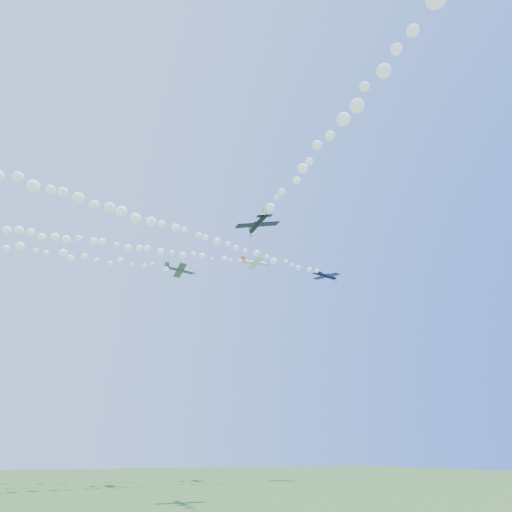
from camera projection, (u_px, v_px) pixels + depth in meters
name	position (u px, v px, depth m)	size (l,w,h in m)	color
ground	(233.00, 488.00, 77.16)	(260.00, 260.00, 0.00)	#305921
plane_white	(255.00, 263.00, 112.81)	(7.83, 8.31, 2.26)	white
smoke_trail_white	(92.00, 241.00, 100.81)	(75.96, 11.59, 3.25)	white
plane_navy	(326.00, 276.00, 112.97)	(8.02, 8.46, 2.33)	#0C0D37
smoke_trail_navy	(168.00, 226.00, 88.00)	(85.44, 19.14, 3.11)	white
plane_grey	(180.00, 270.00, 93.77)	(7.00, 7.43, 2.79)	#3E455A
plane_black	(257.00, 224.00, 64.22)	(6.78, 6.67, 2.13)	black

